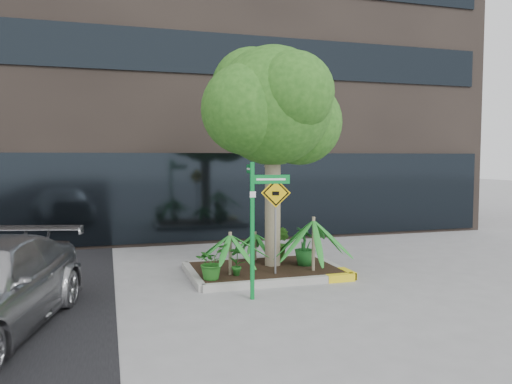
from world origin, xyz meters
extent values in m
plane|color=gray|center=(0.00, 0.00, 0.00)|extent=(80.00, 80.00, 0.00)
cube|color=#2D2621|center=(0.50, 8.50, 7.50)|extent=(18.00, 8.00, 15.00)
cube|color=#9E9E99|center=(0.20, 1.40, 0.07)|extent=(3.20, 0.15, 0.15)
cube|color=#9E9E99|center=(0.20, -0.80, 0.07)|extent=(3.20, 0.15, 0.15)
cube|color=#9E9E99|center=(-1.40, 0.30, 0.07)|extent=(0.15, 2.20, 0.15)
cube|color=#9E9E99|center=(1.80, 0.30, 0.07)|extent=(0.15, 2.20, 0.15)
cube|color=yellow|center=(1.50, -0.80, 0.07)|extent=(0.60, 0.17, 0.15)
cube|color=black|center=(0.20, 0.30, 0.12)|extent=(3.05, 2.05, 0.06)
cylinder|color=gray|center=(0.44, 0.47, 1.64)|extent=(0.35, 0.35, 3.27)
cylinder|color=gray|center=(0.55, 0.47, 2.84)|extent=(0.62, 0.17, 1.06)
sphere|color=#205017|center=(0.44, 0.47, 3.71)|extent=(2.62, 2.62, 2.62)
sphere|color=#205017|center=(1.20, 0.79, 3.38)|extent=(1.96, 1.96, 1.96)
sphere|color=#205017|center=(-0.22, 0.25, 3.60)|extent=(1.96, 1.96, 1.96)
sphere|color=#205017|center=(0.66, -0.19, 3.93)|extent=(1.74, 1.74, 1.74)
sphere|color=#205017|center=(0.11, 1.01, 4.14)|extent=(1.85, 1.85, 1.85)
cylinder|color=gray|center=(1.11, -0.29, 0.73)|extent=(0.07, 0.07, 1.16)
cylinder|color=gray|center=(-0.69, -0.15, 0.60)|extent=(0.07, 0.07, 0.89)
cylinder|color=gray|center=(0.23, 1.13, 0.49)|extent=(0.07, 0.07, 0.67)
imported|color=#21631C|center=(-1.15, -0.42, 0.50)|extent=(0.89, 0.89, 0.70)
imported|color=#1B5B20|center=(1.14, 0.25, 0.58)|extent=(0.59, 0.59, 0.87)
imported|color=#226C21|center=(-0.58, -0.26, 0.47)|extent=(0.34, 0.34, 0.65)
imported|color=#28591A|center=(0.83, 1.02, 0.55)|extent=(0.59, 0.59, 0.79)
cube|color=#0B7D2E|center=(-0.61, -1.50, 1.25)|extent=(0.08, 0.08, 2.49)
cube|color=#0B7D2E|center=(-0.28, -1.55, 2.18)|extent=(0.69, 0.12, 0.16)
cube|color=#0B7D2E|center=(-0.56, -1.17, 2.36)|extent=(0.12, 0.69, 0.16)
cube|color=white|center=(-0.28, -1.56, 2.18)|extent=(0.53, 0.08, 0.04)
cube|color=white|center=(-0.58, -1.17, 2.36)|extent=(0.08, 0.53, 0.04)
cube|color=white|center=(-0.61, -1.54, 1.91)|extent=(0.11, 0.02, 0.11)
cylinder|color=slate|center=(0.25, -0.29, 1.07)|extent=(0.09, 0.15, 1.83)
cube|color=yellow|center=(0.25, -0.31, 1.84)|extent=(0.58, 0.23, 0.61)
cube|color=black|center=(0.25, -0.32, 1.84)|extent=(0.51, 0.19, 0.55)
cube|color=yellow|center=(0.25, -0.32, 1.84)|extent=(0.44, 0.16, 0.46)
cube|color=black|center=(0.24, -0.33, 1.83)|extent=(0.14, 0.05, 0.08)
camera|label=1|loc=(-3.10, -10.05, 2.58)|focal=35.00mm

